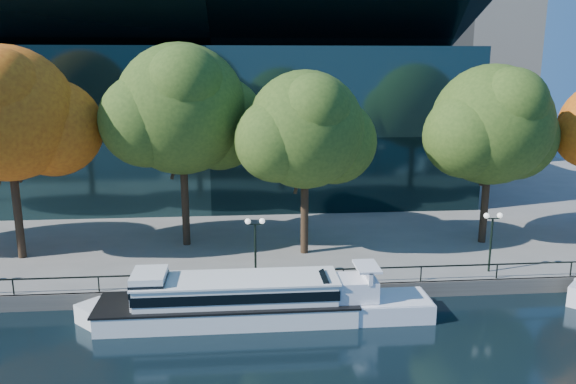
{
  "coord_description": "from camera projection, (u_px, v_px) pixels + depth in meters",
  "views": [
    {
      "loc": [
        -1.31,
        -29.44,
        14.54
      ],
      "look_at": [
        1.92,
        8.0,
        5.88
      ],
      "focal_mm": 35.0,
      "sensor_mm": 36.0,
      "label": 1
    }
  ],
  "objects": [
    {
      "name": "ground",
      "position": [
        266.0,
        324.0,
        31.96
      ],
      "size": [
        160.0,
        160.0,
        0.0
      ],
      "primitive_type": "plane",
      "color": "black",
      "rests_on": "ground"
    },
    {
      "name": "promenade",
      "position": [
        252.0,
        183.0,
        67.16
      ],
      "size": [
        90.0,
        67.08,
        1.0
      ],
      "color": "slate",
      "rests_on": "ground"
    },
    {
      "name": "railing",
      "position": [
        264.0,
        272.0,
        34.68
      ],
      "size": [
        88.2,
        0.08,
        0.99
      ],
      "color": "black",
      "rests_on": "promenade"
    },
    {
      "name": "convention_building",
      "position": [
        215.0,
        120.0,
        60.57
      ],
      "size": [
        50.0,
        24.57,
        21.43
      ],
      "color": "black",
      "rests_on": "ground"
    },
    {
      "name": "tour_boat",
      "position": [
        221.0,
        299.0,
        32.22
      ],
      "size": [
        16.2,
        3.61,
        3.07
      ],
      "color": "white",
      "rests_on": "ground"
    },
    {
      "name": "cruiser_near",
      "position": [
        338.0,
        302.0,
        32.59
      ],
      "size": [
        10.99,
        2.83,
        3.19
      ],
      "color": "white",
      "rests_on": "ground"
    },
    {
      "name": "tree_1",
      "position": [
        9.0,
        117.0,
        37.77
      ],
      "size": [
        11.46,
        9.4,
        14.8
      ],
      "color": "black",
      "rests_on": "promenade"
    },
    {
      "name": "tree_2",
      "position": [
        184.0,
        112.0,
        40.61
      ],
      "size": [
        11.87,
        9.73,
        15.02
      ],
      "color": "black",
      "rests_on": "promenade"
    },
    {
      "name": "tree_3",
      "position": [
        308.0,
        132.0,
        39.05
      ],
      "size": [
        10.31,
        8.45,
        13.13
      ],
      "color": "black",
      "rests_on": "promenade"
    },
    {
      "name": "tree_4",
      "position": [
        494.0,
        127.0,
        41.48
      ],
      "size": [
        11.11,
        9.11,
        13.52
      ],
      "color": "black",
      "rests_on": "promenade"
    },
    {
      "name": "lamp_1",
      "position": [
        255.0,
        234.0,
        35.39
      ],
      "size": [
        1.26,
        0.36,
        4.03
      ],
      "color": "black",
      "rests_on": "promenade"
    },
    {
      "name": "lamp_2",
      "position": [
        492.0,
        228.0,
        36.69
      ],
      "size": [
        1.26,
        0.36,
        4.03
      ],
      "color": "black",
      "rests_on": "promenade"
    }
  ]
}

